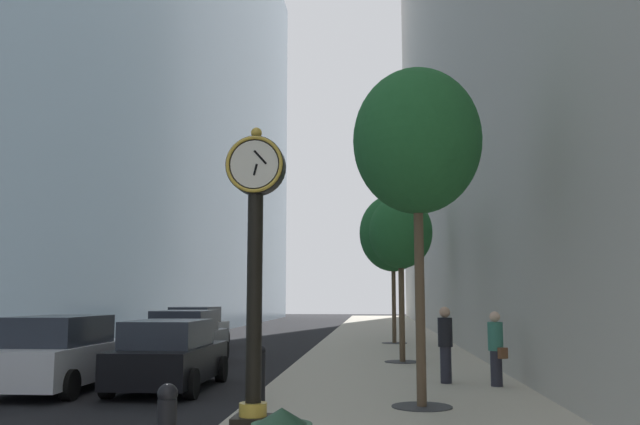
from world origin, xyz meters
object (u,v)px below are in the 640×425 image
at_px(bollard_third, 260,373).
at_px(car_grey_mid, 186,338).
at_px(pedestrian_walking, 496,347).
at_px(car_silver_trailing, 196,328).
at_px(street_tree_mid_near, 401,233).
at_px(car_black_near, 169,356).
at_px(street_tree_mid_far, 393,233).
at_px(street_tree_near, 417,142).
at_px(car_white_far, 61,354).
at_px(pedestrian_by_clock, 445,342).
at_px(street_clock, 255,265).

relative_size(bollard_third, car_grey_mid, 0.25).
bearing_deg(pedestrian_walking, car_silver_trailing, 129.17).
height_order(pedestrian_walking, car_grey_mid, pedestrian_walking).
xyz_separation_m(street_tree_mid_near, car_black_near, (-5.59, -5.66, -3.34)).
height_order(street_tree_mid_far, car_black_near, street_tree_mid_far).
relative_size(street_tree_near, car_white_far, 1.38).
height_order(pedestrian_by_clock, car_black_near, pedestrian_by_clock).
bearing_deg(car_silver_trailing, pedestrian_by_clock, -52.89).
bearing_deg(car_black_near, bollard_third, -46.80).
xyz_separation_m(bollard_third, car_black_near, (-2.60, 2.77, 0.07)).
height_order(street_clock, bollard_third, street_clock).
bearing_deg(car_white_far, pedestrian_by_clock, 5.63).
bearing_deg(car_grey_mid, car_black_near, -77.79).
xyz_separation_m(street_tree_mid_far, pedestrian_by_clock, (0.80, -13.58, -3.85)).
xyz_separation_m(bollard_third, car_white_far, (-5.07, 2.49, 0.11)).
height_order(pedestrian_walking, pedestrian_by_clock, pedestrian_by_clock).
relative_size(pedestrian_walking, car_silver_trailing, 0.40).
height_order(bollard_third, street_tree_mid_far, street_tree_mid_far).
bearing_deg(car_silver_trailing, car_grey_mid, -77.38).
distance_m(street_clock, car_silver_trailing, 19.79).
height_order(street_tree_near, car_black_near, street_tree_near).
height_order(street_tree_near, car_silver_trailing, street_tree_near).
bearing_deg(street_tree_mid_near, car_silver_trailing, 139.78).
xyz_separation_m(street_clock, car_white_far, (-5.53, 5.78, -1.75)).
distance_m(pedestrian_walking, car_black_near, 7.47).
height_order(pedestrian_by_clock, car_white_far, pedestrian_by_clock).
bearing_deg(car_black_near, street_clock, -63.14).
height_order(street_clock, car_black_near, street_clock).
bearing_deg(street_tree_mid_near, car_white_far, -143.64).
bearing_deg(car_silver_trailing, street_clock, -72.65).
bearing_deg(car_white_far, street_tree_mid_far, 60.86).
bearing_deg(car_white_far, car_grey_mid, 78.07).
height_order(pedestrian_walking, car_silver_trailing, pedestrian_walking).
height_order(car_white_far, car_silver_trailing, car_silver_trailing).
xyz_separation_m(pedestrian_by_clock, car_black_near, (-6.39, -0.60, -0.30)).
relative_size(street_tree_mid_near, car_grey_mid, 1.20).
xyz_separation_m(street_clock, street_tree_mid_near, (2.52, 11.71, 1.55)).
height_order(street_clock, car_silver_trailing, street_clock).
relative_size(pedestrian_walking, car_black_near, 0.39).
bearing_deg(car_black_near, street_tree_near, -27.10).
bearing_deg(pedestrian_walking, bollard_third, -149.10).
bearing_deg(pedestrian_by_clock, car_grey_mid, 146.51).
relative_size(bollard_third, pedestrian_walking, 0.65).
distance_m(street_clock, pedestrian_walking, 7.76).
distance_m(car_black_near, car_grey_mid, 5.77).
height_order(street_tree_near, street_tree_mid_far, street_tree_mid_far).
xyz_separation_m(street_tree_mid_far, car_black_near, (-5.59, -14.18, -4.15)).
bearing_deg(street_tree_mid_far, car_grey_mid, -128.54).
bearing_deg(car_grey_mid, street_tree_mid_far, 51.46).
relative_size(bollard_third, street_tree_mid_far, 0.17).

